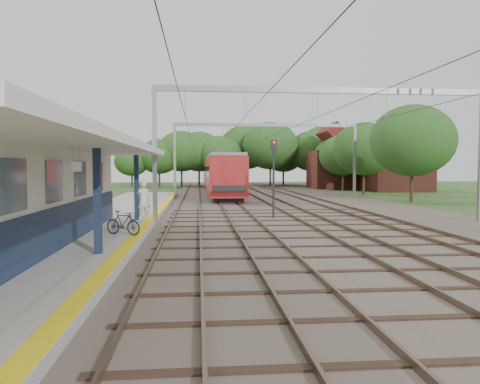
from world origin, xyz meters
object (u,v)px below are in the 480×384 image
person (143,200)px  bicycle (123,223)px  train (219,173)px  signal_post (274,169)px

person → bicycle: (-0.16, -5.15, -0.51)m
bicycle → train: size_ratio=0.04×
train → signal_post: size_ratio=8.46×
train → signal_post: 28.50m
train → signal_post: signal_post is taller
train → signal_post: (1.85, -28.43, 0.63)m
person → bicycle: bearing=77.7°
signal_post → person: bearing=-168.4°
train → signal_post: bearing=-86.3°
bicycle → train: bearing=19.4°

